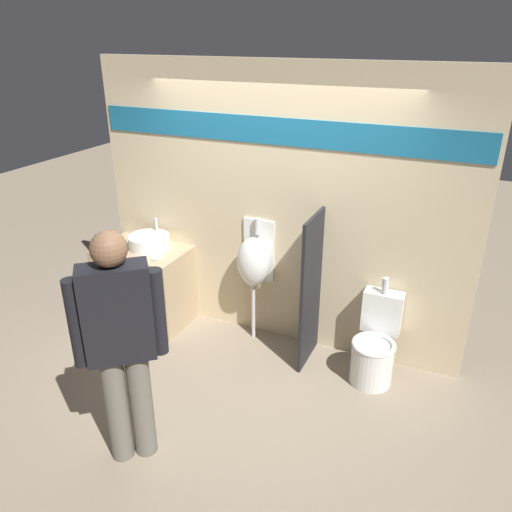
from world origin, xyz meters
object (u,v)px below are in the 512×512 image
sink_basin (149,242)px  cell_phone (158,257)px  person_in_vest (121,342)px  toilet (375,348)px  urinal_near_counter (254,262)px

sink_basin → cell_phone: (0.23, -0.18, -0.06)m
sink_basin → person_in_vest: size_ratio=0.24×
toilet → person_in_vest: size_ratio=0.52×
sink_basin → urinal_near_counter: size_ratio=0.33×
cell_phone → person_in_vest: (0.76, -1.51, 0.14)m
cell_phone → toilet: size_ratio=0.15×
sink_basin → person_in_vest: 1.97m
sink_basin → person_in_vest: person_in_vest is taller
person_in_vest → cell_phone: bearing=76.4°
sink_basin → toilet: bearing=-1.1°
toilet → person_in_vest: 2.28m
urinal_near_counter → toilet: size_ratio=1.38×
sink_basin → urinal_near_counter: bearing=5.9°
cell_phone → toilet: 2.26m
sink_basin → toilet: sink_basin is taller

